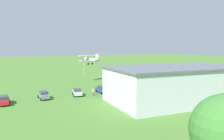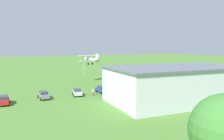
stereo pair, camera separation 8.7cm
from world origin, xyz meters
name	(u,v)px [view 1 (the left image)]	position (x,y,z in m)	size (l,w,h in m)	color
ground_plane	(102,78)	(0.00, 0.00, 0.00)	(400.00, 400.00, 0.00)	#47752D
hangar	(176,84)	(-0.11, 39.08, 3.62)	(27.87, 16.43, 7.22)	silver
biplane	(91,59)	(6.47, 6.09, 7.16)	(8.47, 6.75, 3.57)	silver
car_blue	(102,89)	(10.47, 25.14, 0.88)	(2.23, 4.46, 1.70)	#23389E
car_silver	(77,92)	(16.84, 25.45, 0.83)	(2.51, 4.16, 1.60)	#B7B7BC
car_grey	(44,95)	(24.34, 25.42, 0.85)	(2.15, 4.47, 1.63)	slate
car_red	(4,100)	(32.05, 27.11, 0.88)	(2.01, 4.57, 1.72)	red
truck_box_grey	(176,80)	(-13.43, 24.01, 1.67)	(6.35, 2.57, 3.11)	gray
person_beside_truck	(117,86)	(5.20, 22.75, 0.88)	(0.43, 0.43, 1.75)	#33723F
person_at_fence_line	(149,85)	(-3.82, 24.21, 0.75)	(0.41, 0.41, 1.53)	#3F3F47
person_walking_on_apron	(93,92)	(13.45, 26.85, 0.83)	(0.51, 0.51, 1.67)	#B23333
windsock	(82,62)	(4.09, -10.34, 5.15)	(1.30, 1.43, 5.85)	silver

